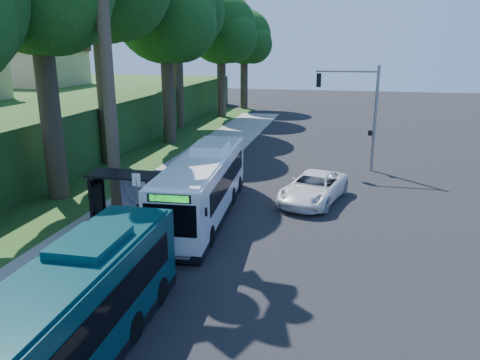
% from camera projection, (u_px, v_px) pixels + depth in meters
% --- Properties ---
extents(ground, '(140.00, 140.00, 0.00)m').
position_uv_depth(ground, '(282.00, 215.00, 23.55)').
color(ground, black).
rests_on(ground, ground).
extents(sidewalk, '(4.50, 70.00, 0.12)m').
position_uv_depth(sidewalk, '(146.00, 204.00, 25.06)').
color(sidewalk, gray).
rests_on(sidewalk, ground).
extents(red_curb, '(0.25, 30.00, 0.13)m').
position_uv_depth(red_curb, '(158.00, 235.00, 20.83)').
color(red_curb, maroon).
rests_on(red_curb, ground).
extents(grass_verge, '(8.00, 70.00, 0.06)m').
position_uv_depth(grass_verge, '(97.00, 174.00, 30.95)').
color(grass_verge, '#234719').
rests_on(grass_verge, ground).
extents(bus_shelter, '(3.20, 1.51, 2.55)m').
position_uv_depth(bus_shelter, '(120.00, 188.00, 21.89)').
color(bus_shelter, black).
rests_on(bus_shelter, ground).
extents(stop_sign_pole, '(0.35, 0.06, 3.17)m').
position_uv_depth(stop_sign_pole, '(138.00, 199.00, 19.41)').
color(stop_sign_pole, gray).
rests_on(stop_sign_pole, ground).
extents(traffic_signal_pole, '(4.10, 0.30, 7.00)m').
position_uv_depth(traffic_signal_pole, '(360.00, 105.00, 30.92)').
color(traffic_signal_pole, gray).
rests_on(traffic_signal_pole, ground).
extents(hillside_backdrop, '(24.00, 60.00, 8.80)m').
position_uv_depth(hillside_backdrop, '(17.00, 112.00, 42.53)').
color(hillside_backdrop, '#234719').
rests_on(hillside_backdrop, ground).
extents(tree_2, '(8.82, 8.40, 15.12)m').
position_uv_depth(tree_2, '(166.00, 17.00, 38.13)').
color(tree_2, '#382B1E').
rests_on(tree_2, ground).
extents(tree_3, '(10.08, 9.60, 17.28)m').
position_uv_depth(tree_3, '(176.00, 6.00, 45.63)').
color(tree_3, '#382B1E').
rests_on(tree_3, ground).
extents(tree_4, '(8.40, 8.00, 14.14)m').
position_uv_depth(tree_4, '(222.00, 32.00, 53.24)').
color(tree_4, '#382B1E').
rests_on(tree_4, ground).
extents(tree_5, '(7.35, 7.00, 12.86)m').
position_uv_depth(tree_5, '(245.00, 40.00, 60.76)').
color(tree_5, '#382B1E').
rests_on(tree_5, ground).
extents(white_bus, '(3.13, 11.29, 3.33)m').
position_uv_depth(white_bus, '(204.00, 184.00, 23.07)').
color(white_bus, white).
rests_on(white_bus, ground).
extents(teal_bus, '(2.51, 10.74, 3.19)m').
position_uv_depth(teal_bus, '(62.00, 324.00, 11.59)').
color(teal_bus, '#0A3237').
rests_on(teal_bus, ground).
extents(pickup, '(3.93, 6.09, 1.56)m').
position_uv_depth(pickup, '(314.00, 188.00, 25.39)').
color(pickup, white).
rests_on(pickup, ground).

